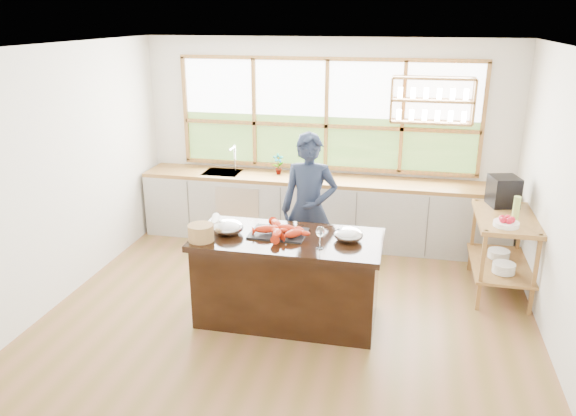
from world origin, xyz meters
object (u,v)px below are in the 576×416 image
(cook, at_px, (309,210))
(espresso_machine, at_px, (504,191))
(island, at_px, (288,278))
(wicker_basket, at_px, (201,233))

(cook, relative_size, espresso_machine, 5.15)
(island, height_order, cook, cook)
(island, relative_size, espresso_machine, 5.43)
(wicker_basket, bearing_deg, cook, 54.09)
(espresso_machine, xyz_separation_m, wicker_basket, (-2.99, -1.73, -0.09))
(island, relative_size, cook, 1.05)
(island, height_order, wicker_basket, wicker_basket)
(espresso_machine, bearing_deg, island, -160.33)
(cook, distance_m, espresso_machine, 2.22)
(island, bearing_deg, wicker_basket, -161.88)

